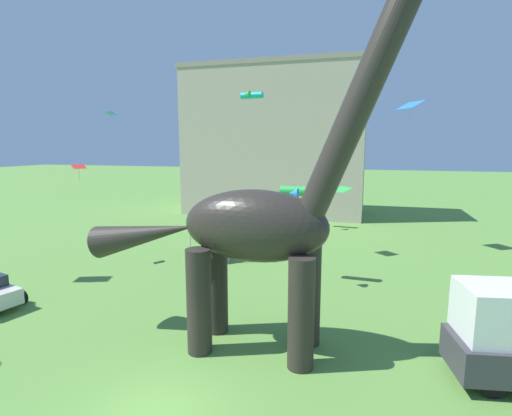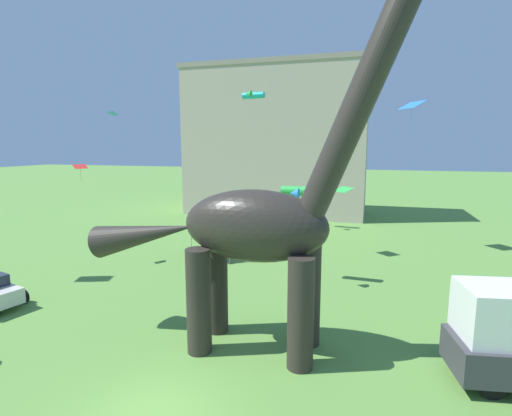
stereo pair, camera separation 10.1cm
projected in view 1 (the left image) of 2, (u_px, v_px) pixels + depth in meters
The scene contains 11 objects.
ground_plane at pixel (156, 416), 11.03m from camera, with size 240.00×240.00×0.00m, color #5B8E3D.
dinosaur_sculpture at pixel (253, 226), 14.09m from camera, with size 12.42×2.63×12.99m.
person_near_flyer at pixel (189, 264), 23.00m from camera, with size 0.39×0.17×1.05m.
festival_canopy_tent at pixel (217, 220), 26.64m from camera, with size 3.15×3.15×3.00m.
kite_apex at pixel (251, 95), 33.69m from camera, with size 2.03×1.78×0.58m.
kite_mid_left at pixel (410, 105), 27.12m from camera, with size 1.90×2.01×2.20m.
kite_near_low at pixel (297, 192), 20.99m from camera, with size 1.95×1.67×0.57m.
kite_mid_right at pixel (111, 113), 35.83m from camera, with size 1.23×1.05×0.32m.
kite_near_high at pixel (342, 190), 26.62m from camera, with size 1.52×1.52×1.58m.
kite_high_left at pixel (79, 167), 24.16m from camera, with size 0.87×0.95×1.02m.
background_building_block at pixel (275, 141), 43.46m from camera, with size 19.79×8.19×16.15m.
Camera 1 is at (5.47, -8.79, 7.55)m, focal length 27.45 mm.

